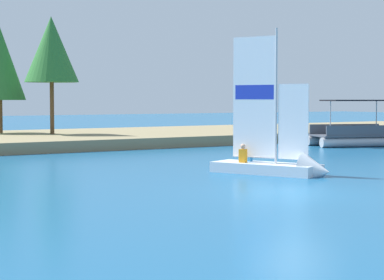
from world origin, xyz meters
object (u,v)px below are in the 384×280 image
object	(u,v)px
shoreline_tree_centre	(0,63)
sailboat	(284,163)
wooden_dock	(324,140)
pontoon_boat	(353,135)
shoreline_tree_midright	(51,50)

from	to	relation	value
shoreline_tree_centre	sailboat	xyz separation A→B (m)	(3.00, -25.12, -4.79)
wooden_dock	shoreline_tree_centre	bearing A→B (deg)	143.80
shoreline_tree_centre	pontoon_boat	distance (m)	23.07
shoreline_tree_centre	shoreline_tree_midright	size ratio (longest dim) A/B	0.94
sailboat	wooden_dock	bearing A→B (deg)	109.22
shoreline_tree_centre	shoreline_tree_midright	xyz separation A→B (m)	(2.38, -2.99, 0.78)
wooden_dock	sailboat	xyz separation A→B (m)	(-13.93, -12.73, 0.18)
sailboat	pontoon_boat	world-z (taller)	sailboat
shoreline_tree_midright	pontoon_boat	size ratio (longest dim) A/B	1.31
wooden_dock	pontoon_boat	xyz separation A→B (m)	(0.30, -2.28, 0.44)
pontoon_boat	sailboat	bearing A→B (deg)	-125.81
wooden_dock	sailboat	world-z (taller)	sailboat
shoreline_tree_midright	wooden_dock	xyz separation A→B (m)	(14.54, -9.39, -5.74)
shoreline_tree_midright	wooden_dock	distance (m)	18.24
shoreline_tree_midright	pontoon_boat	world-z (taller)	shoreline_tree_midright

